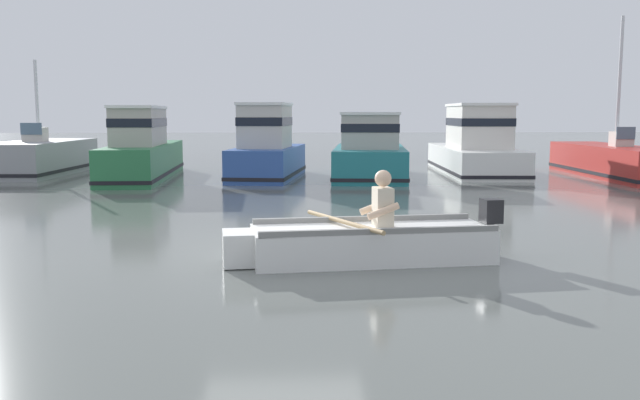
# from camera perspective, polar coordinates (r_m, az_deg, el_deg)

# --- Properties ---
(ground_plane) EXTENTS (120.00, 120.00, 0.00)m
(ground_plane) POSITION_cam_1_polar(r_m,az_deg,el_deg) (9.96, -3.15, -3.91)
(ground_plane) COLOR slate
(rowboat_with_person) EXTENTS (3.73, 1.84, 1.19)m
(rowboat_with_person) POSITION_cam_1_polar(r_m,az_deg,el_deg) (9.01, 3.84, -3.47)
(rowboat_with_person) COLOR white
(rowboat_with_person) RESTS_ON ground
(moored_boat_grey) EXTENTS (2.15, 5.34, 3.57)m
(moored_boat_grey) POSITION_cam_1_polar(r_m,az_deg,el_deg) (23.46, -22.15, 3.24)
(moored_boat_grey) COLOR gray
(moored_boat_grey) RESTS_ON ground
(moored_boat_green) EXTENTS (1.78, 6.76, 2.14)m
(moored_boat_green) POSITION_cam_1_polar(r_m,az_deg,el_deg) (21.02, -14.55, 3.92)
(moored_boat_green) COLOR #287042
(moored_boat_green) RESTS_ON ground
(moored_boat_blue) EXTENTS (2.35, 4.80, 2.23)m
(moored_boat_blue) POSITION_cam_1_polar(r_m,az_deg,el_deg) (20.42, -4.42, 4.10)
(moored_boat_blue) COLOR #2D519E
(moored_boat_blue) RESTS_ON ground
(moored_boat_teal) EXTENTS (2.67, 5.46, 1.96)m
(moored_boat_teal) POSITION_cam_1_polar(r_m,az_deg,el_deg) (20.59, 4.16, 3.88)
(moored_boat_teal) COLOR #1E727A
(moored_boat_teal) RESTS_ON ground
(moored_boat_white) EXTENTS (2.44, 6.79, 2.23)m
(moored_boat_white) POSITION_cam_1_polar(r_m,az_deg,el_deg) (22.74, 12.80, 4.24)
(moored_boat_white) COLOR white
(moored_boat_white) RESTS_ON ground
(moored_boat_red) EXTENTS (1.75, 6.49, 4.76)m
(moored_boat_red) POSITION_cam_1_polar(r_m,az_deg,el_deg) (22.61, 23.17, 2.93)
(moored_boat_red) COLOR #B72D28
(moored_boat_red) RESTS_ON ground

